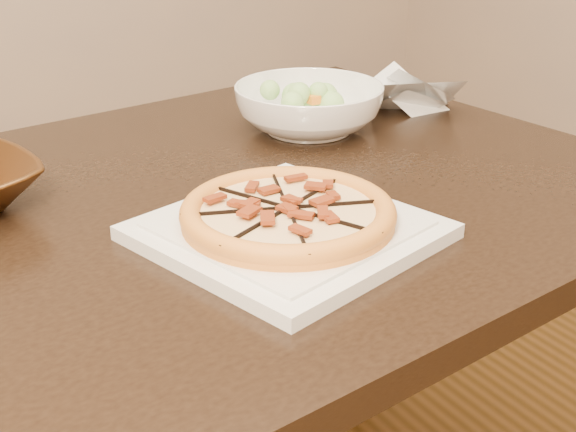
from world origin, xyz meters
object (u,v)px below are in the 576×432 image
Objects in this scene: pizza at (288,213)px; salad_bowl at (309,108)px; plate at (288,231)px; dining_table at (165,278)px.

salad_bowl is at bearing 53.67° from pizza.
plate is 1.42× the size of pizza.
salad_bowl reaches higher than plate.
salad_bowl is (0.34, 0.17, 0.14)m from dining_table.
dining_table is at bearing -153.20° from salad_bowl.
salad_bowl is (0.25, 0.34, 0.03)m from plate.
dining_table is 5.71× the size of pizza.
salad_bowl is at bearing 26.80° from dining_table.
pizza is 1.05× the size of salad_bowl.
plate reaches higher than dining_table.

